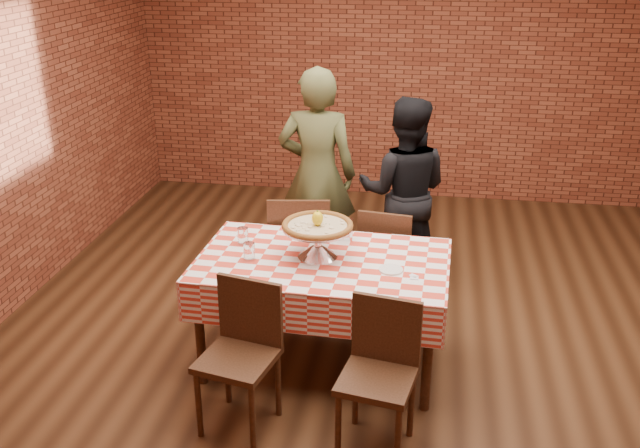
% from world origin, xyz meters
% --- Properties ---
extents(ground, '(6.00, 6.00, 0.00)m').
position_xyz_m(ground, '(0.00, 0.00, 0.00)').
color(ground, black).
rests_on(ground, ground).
extents(back_wall, '(5.50, 0.00, 5.50)m').
position_xyz_m(back_wall, '(0.00, 3.00, 1.45)').
color(back_wall, maroon).
rests_on(back_wall, ground).
extents(table, '(1.61, 1.00, 0.75)m').
position_xyz_m(table, '(-0.32, -0.34, 0.38)').
color(table, '#452818').
rests_on(table, ground).
extents(tablecloth, '(1.64, 1.04, 0.27)m').
position_xyz_m(tablecloth, '(-0.32, -0.34, 0.62)').
color(tablecloth, red).
rests_on(tablecloth, table).
extents(pizza_stand, '(0.49, 0.49, 0.20)m').
position_xyz_m(pizza_stand, '(-0.36, -0.30, 0.86)').
color(pizza_stand, silver).
rests_on(pizza_stand, tablecloth).
extents(pizza, '(0.48, 0.48, 0.03)m').
position_xyz_m(pizza, '(-0.36, -0.30, 0.97)').
color(pizza, '#C6B78A').
rests_on(pizza, pizza_stand).
extents(lemon, '(0.08, 0.08, 0.09)m').
position_xyz_m(lemon, '(-0.36, -0.30, 1.02)').
color(lemon, yellow).
rests_on(lemon, pizza).
extents(water_glass_left, '(0.07, 0.07, 0.11)m').
position_xyz_m(water_glass_left, '(-0.78, -0.42, 0.82)').
color(water_glass_left, white).
rests_on(water_glass_left, tablecloth).
extents(water_glass_right, '(0.07, 0.07, 0.11)m').
position_xyz_m(water_glass_right, '(-0.88, -0.19, 0.82)').
color(water_glass_right, white).
rests_on(water_glass_right, tablecloth).
extents(side_plate, '(0.16, 0.16, 0.01)m').
position_xyz_m(side_plate, '(0.11, -0.43, 0.76)').
color(side_plate, white).
rests_on(side_plate, tablecloth).
extents(sweetener_packet_a, '(0.05, 0.04, 0.00)m').
position_xyz_m(sweetener_packet_a, '(0.26, -0.52, 0.76)').
color(sweetener_packet_a, white).
rests_on(sweetener_packet_a, tablecloth).
extents(sweetener_packet_b, '(0.06, 0.06, 0.00)m').
position_xyz_m(sweetener_packet_b, '(0.26, -0.49, 0.76)').
color(sweetener_packet_b, white).
rests_on(sweetener_packet_b, tablecloth).
extents(condiment_caddy, '(0.11, 0.09, 0.14)m').
position_xyz_m(condiment_caddy, '(-0.22, -0.00, 0.83)').
color(condiment_caddy, silver).
rests_on(condiment_caddy, tablecloth).
extents(chair_near_left, '(0.48, 0.48, 0.88)m').
position_xyz_m(chair_near_left, '(-0.70, -1.08, 0.44)').
color(chair_near_left, '#452818').
rests_on(chair_near_left, ground).
extents(chair_near_right, '(0.45, 0.45, 0.87)m').
position_xyz_m(chair_near_right, '(0.10, -1.15, 0.43)').
color(chair_near_right, '#452818').
rests_on(chair_near_right, ground).
extents(chair_far_left, '(0.51, 0.51, 0.93)m').
position_xyz_m(chair_far_left, '(-0.62, 0.43, 0.46)').
color(chair_far_left, '#452818').
rests_on(chair_far_left, ground).
extents(chair_far_right, '(0.44, 0.44, 0.86)m').
position_xyz_m(chair_far_right, '(0.05, 0.41, 0.43)').
color(chair_far_right, '#452818').
rests_on(chair_far_right, ground).
extents(diner_olive, '(0.63, 0.42, 1.74)m').
position_xyz_m(diner_olive, '(-0.58, 0.99, 0.87)').
color(diner_olive, '#4A4E2A').
rests_on(diner_olive, ground).
extents(diner_black, '(0.76, 0.61, 1.53)m').
position_xyz_m(diner_black, '(0.12, 0.97, 0.77)').
color(diner_black, black).
rests_on(diner_black, ground).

